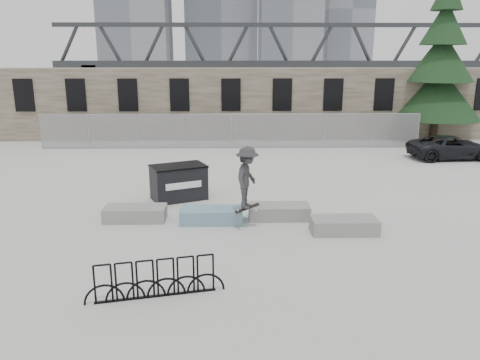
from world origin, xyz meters
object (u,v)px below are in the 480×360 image
planter_offset (344,225)px  dumpster (179,182)px  spruce_tree (440,69)px  suv (451,147)px  planter_far_left (135,213)px  planter_center_right (279,211)px  planter_center_left (212,215)px  skateboarder (247,178)px  bike_rack (156,279)px

planter_offset → dumpster: dumpster is taller
spruce_tree → suv: spruce_tree is taller
planter_far_left → planter_center_right: bearing=1.2°
planter_far_left → dumpster: 2.66m
planter_center_left → dumpster: size_ratio=0.87×
skateboarder → spruce_tree: bearing=-19.7°
planter_offset → suv: 13.31m
planter_offset → spruce_tree: spruce_tree is taller
planter_center_right → bike_rack: bearing=-122.2°
suv → planter_offset: bearing=137.8°
planter_center_right → dumpster: size_ratio=0.87×
bike_rack → spruce_tree: spruce_tree is taller
dumpster → planter_center_right: bearing=-56.2°
planter_offset → suv: (8.13, 10.53, 0.36)m
planter_far_left → suv: 17.42m
bike_rack → planter_far_left: bearing=106.0°
planter_center_right → skateboarder: (-1.10, -0.90, 1.39)m
dumpster → suv: size_ratio=0.53×
planter_center_right → planter_offset: bearing=-36.0°
planter_center_left → spruce_tree: 20.74m
suv → planter_center_left: bearing=123.4°
planter_center_right → dumpster: (-3.56, 2.24, 0.41)m
planter_center_left → suv: bearing=37.9°
planter_far_left → planter_offset: 6.73m
planter_offset → bike_rack: bike_rack is taller
planter_center_left → suv: (12.23, 9.52, 0.36)m
spruce_tree → suv: 6.90m
planter_far_left → dumpster: (1.19, 2.34, 0.41)m
spruce_tree → planter_far_left: bearing=-137.5°
planter_far_left → dumpster: size_ratio=0.87×
planter_center_right → skateboarder: skateboarder is taller
planter_center_right → suv: suv is taller
planter_center_left → planter_offset: 4.22m
planter_far_left → planter_offset: bearing=-10.7°
planter_offset → suv: suv is taller
dumpster → skateboarder: bearing=-76.0°
dumpster → suv: bearing=3.0°
bike_rack → skateboarder: 4.99m
planter_offset → planter_center_left: bearing=166.0°
planter_offset → bike_rack: bearing=-143.1°
bike_rack → suv: 19.59m
planter_offset → skateboarder: bearing=171.3°
planter_far_left → suv: (14.74, 9.28, 0.36)m
planter_far_left → suv: suv is taller
suv → spruce_tree: bearing=-18.8°
suv → skateboarder: 15.02m
dumpster → planter_offset: bearing=-57.6°
planter_far_left → skateboarder: (3.66, -0.80, 1.39)m
skateboarder → suv: bearing=-28.7°
planter_far_left → dumpster: dumpster is taller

